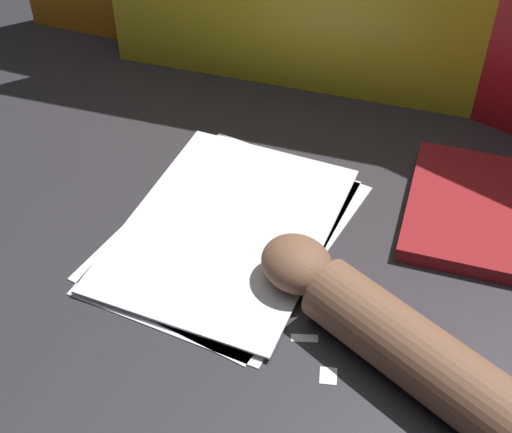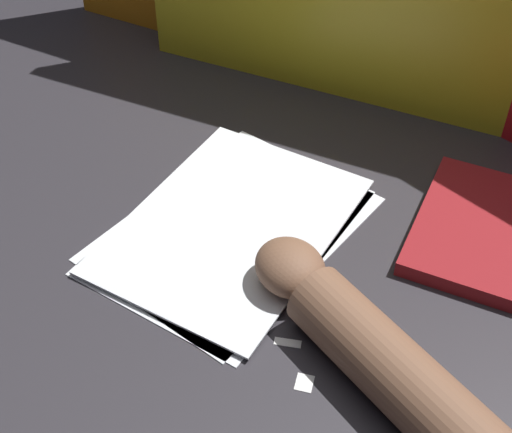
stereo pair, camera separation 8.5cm
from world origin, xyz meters
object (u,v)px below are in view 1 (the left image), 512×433
Objects in this scene: scissors at (287,272)px; hand_forearm at (389,334)px; paper_stack at (228,230)px; book_closed at (469,209)px.

scissors is 0.43× the size of hand_forearm.
hand_forearm is (0.15, -0.06, 0.03)m from scissors.
paper_stack is at bearing 160.17° from hand_forearm.
paper_stack is 1.45× the size of book_closed.
scissors is (-0.17, -0.21, -0.01)m from book_closed.
paper_stack is at bearing 162.55° from scissors.
hand_forearm is at bearing -94.23° from book_closed.
scissors is at bearing 158.60° from hand_forearm.
hand_forearm is (-0.02, -0.26, 0.03)m from book_closed.
paper_stack is 2.42× the size of scissors.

